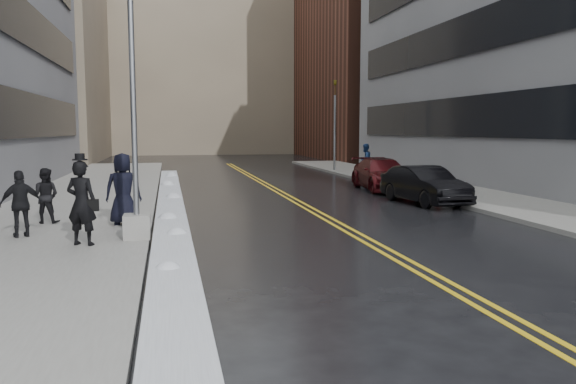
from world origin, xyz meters
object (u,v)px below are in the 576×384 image
pedestrian_fedora (82,203)px  pedestrian_b (45,196)px  fire_hydrant (439,183)px  traffic_signal (335,122)px  car_black (424,185)px  lamppost (134,143)px  pedestrian_east (365,159)px  pedestrian_d (21,204)px  car_maroon (382,174)px  pedestrian_c (123,189)px

pedestrian_fedora → pedestrian_b: 3.86m
fire_hydrant → traffic_signal: 14.30m
fire_hydrant → car_black: car_black is taller
lamppost → pedestrian_fedora: (-1.21, -0.61, -1.38)m
traffic_signal → pedestrian_east: 4.98m
lamppost → pedestrian_b: size_ratio=4.74×
fire_hydrant → pedestrian_d: size_ratio=0.43×
pedestrian_east → car_black: 12.18m
lamppost → pedestrian_east: size_ratio=4.07×
car_maroon → pedestrian_fedora: bearing=-132.1°
pedestrian_fedora → car_black: 13.25m
pedestrian_fedora → pedestrian_d: (-1.65, 1.38, -0.15)m
fire_hydrant → pedestrian_c: bearing=-155.6°
lamppost → fire_hydrant: size_ratio=10.45×
car_black → pedestrian_b: bearing=-174.6°
fire_hydrant → pedestrian_east: bearing=89.3°
pedestrian_b → car_maroon: (13.52, 7.85, -0.21)m
pedestrian_east → car_maroon: bearing=43.5°
pedestrian_b → pedestrian_c: pedestrian_c is taller
pedestrian_fedora → fire_hydrant: bearing=-125.8°
traffic_signal → pedestrian_d: 25.91m
traffic_signal → pedestrian_fedora: 26.18m
fire_hydrant → pedestrian_c: pedestrian_c is taller
fire_hydrant → lamppost: bearing=-147.0°
pedestrian_b → car_maroon: bearing=-137.9°
pedestrian_c → pedestrian_east: bearing=-129.2°
lamppost → fire_hydrant: bearing=33.0°
pedestrian_fedora → pedestrian_d: bearing=-18.2°
pedestrian_d → car_black: (13.34, 4.85, -0.27)m
lamppost → pedestrian_d: 3.33m
fire_hydrant → traffic_signal: traffic_signal is taller
pedestrian_c → pedestrian_east: 20.10m
lamppost → car_black: size_ratio=1.71×
traffic_signal → pedestrian_fedora: size_ratio=2.99×
pedestrian_c → pedestrian_d: bearing=32.0°
pedestrian_b → pedestrian_east: 21.09m
lamppost → pedestrian_c: size_ratio=3.71×
lamppost → fire_hydrant: lamppost is taller
car_black → pedestrian_d: bearing=-166.1°
fire_hydrant → pedestrian_c: (-12.78, -5.78, 0.63)m
car_maroon → fire_hydrant: bearing=-57.4°
traffic_signal → pedestrian_east: (0.62, -4.36, -2.32)m
traffic_signal → pedestrian_fedora: traffic_signal is taller
pedestrian_c → pedestrian_d: 2.79m
traffic_signal → pedestrian_b: (-14.52, -19.06, -2.45)m
pedestrian_b → pedestrian_east: pedestrian_east is taller
car_black → car_maroon: size_ratio=0.87×
lamppost → pedestrian_fedora: lamppost is taller
pedestrian_b → pedestrian_d: 2.17m
traffic_signal → pedestrian_d: (-14.66, -21.23, -2.40)m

